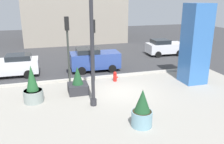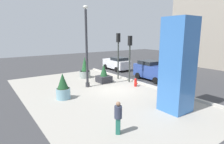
% 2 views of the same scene
% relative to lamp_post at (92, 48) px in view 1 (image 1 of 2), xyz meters
% --- Properties ---
extents(ground_plane, '(60.00, 60.00, 0.00)m').
position_rel_lamp_post_xyz_m(ground_plane, '(2.10, 5.48, -3.39)').
color(ground_plane, '#38383A').
extents(plaza_pavement, '(18.00, 10.00, 0.02)m').
position_rel_lamp_post_xyz_m(plaza_pavement, '(2.10, -0.52, -3.39)').
color(plaza_pavement, '#9E998E').
rests_on(plaza_pavement, ground_plane).
extents(curb_strip, '(18.00, 0.24, 0.16)m').
position_rel_lamp_post_xyz_m(curb_strip, '(2.10, 4.60, -3.31)').
color(curb_strip, '#B7B2A8').
rests_on(curb_strip, ground_plane).
extents(lamp_post, '(0.44, 0.44, 6.94)m').
position_rel_lamp_post_xyz_m(lamp_post, '(0.00, 0.00, 0.00)').
color(lamp_post, '#2D2D33').
rests_on(lamp_post, ground_plane).
extents(art_pillar_blue, '(1.56, 1.56, 5.58)m').
position_rel_lamp_post_xyz_m(art_pillar_blue, '(7.76, 1.88, -0.60)').
color(art_pillar_blue, '#3870BC').
rests_on(art_pillar_blue, ground_plane).
extents(potted_plant_near_right, '(1.24, 1.24, 1.78)m').
position_rel_lamp_post_xyz_m(potted_plant_near_right, '(-0.57, 2.11, -2.74)').
color(potted_plant_near_right, '#2D2D33').
rests_on(potted_plant_near_right, ground_plane).
extents(potted_plant_mid_plaza, '(1.15, 1.15, 2.27)m').
position_rel_lamp_post_xyz_m(potted_plant_mid_plaza, '(-3.30, 1.47, -2.53)').
color(potted_plant_mid_plaza, gray).
rests_on(potted_plant_mid_plaza, ground_plane).
extents(potted_plant_by_pillar, '(1.01, 1.01, 1.90)m').
position_rel_lamp_post_xyz_m(potted_plant_by_pillar, '(1.74, -2.92, -2.56)').
color(potted_plant_by_pillar, '#7AA8B7').
rests_on(potted_plant_by_pillar, ground_plane).
extents(fire_hydrant, '(0.36, 0.26, 0.75)m').
position_rel_lamp_post_xyz_m(fire_hydrant, '(2.39, 3.57, -3.02)').
color(fire_hydrant, red).
rests_on(fire_hydrant, ground_plane).
extents(traffic_light_corner, '(0.28, 0.42, 4.72)m').
position_rel_lamp_post_xyz_m(traffic_light_corner, '(-0.86, 4.10, -0.20)').
color(traffic_light_corner, '#333833').
rests_on(traffic_light_corner, ground_plane).
extents(traffic_light_far_side, '(0.28, 0.42, 4.47)m').
position_rel_lamp_post_xyz_m(traffic_light_far_side, '(0.92, 4.11, -0.35)').
color(traffic_light_far_side, '#333833').
rests_on(traffic_light_far_side, ground_plane).
extents(car_curb_west, '(4.13, 2.21, 1.91)m').
position_rel_lamp_post_xyz_m(car_curb_west, '(1.53, 6.73, -2.42)').
color(car_curb_west, '#2D4793').
rests_on(car_curb_west, ground_plane).
extents(car_passing_lane, '(3.89, 2.14, 1.68)m').
position_rel_lamp_post_xyz_m(car_passing_lane, '(9.87, 10.11, -2.54)').
color(car_passing_lane, silver).
rests_on(car_passing_lane, ground_plane).
extents(car_curb_east, '(4.13, 2.07, 1.70)m').
position_rel_lamp_post_xyz_m(car_curb_east, '(-4.94, 7.01, -2.52)').
color(car_curb_east, silver).
rests_on(car_curb_east, ground_plane).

